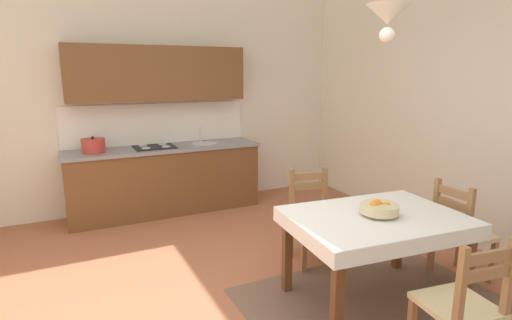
{
  "coord_description": "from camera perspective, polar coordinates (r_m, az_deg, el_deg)",
  "views": [
    {
      "loc": [
        -1.14,
        -2.73,
        1.87
      ],
      "look_at": [
        0.39,
        0.4,
        1.12
      ],
      "focal_mm": 28.65,
      "sensor_mm": 36.0,
      "label": 1
    }
  ],
  "objects": [
    {
      "name": "fruit_bowl",
      "position": [
        3.4,
        16.8,
        -6.49
      ],
      "size": [
        0.3,
        0.3,
        0.12
      ],
      "color": "beige",
      "rests_on": "dining_table"
    },
    {
      "name": "kitchen_cabinetry",
      "position": [
        5.6,
        -12.86,
        1.44
      ],
      "size": [
        2.52,
        0.63,
        2.2
      ],
      "color": "brown",
      "rests_on": "ground_plane"
    },
    {
      "name": "dining_chair_camera_side",
      "position": [
        2.98,
        26.85,
        -17.9
      ],
      "size": [
        0.47,
        0.47,
        0.93
      ],
      "color": "#D1BC89",
      "rests_on": "ground_plane"
    },
    {
      "name": "dining_chair_kitchen_side",
      "position": [
        4.15,
        7.96,
        -8.08
      ],
      "size": [
        0.49,
        0.49,
        0.93
      ],
      "color": "#D1BC89",
      "rests_on": "ground_plane"
    },
    {
      "name": "wall_back",
      "position": [
        5.81,
        -15.26,
        14.43
      ],
      "size": [
        6.26,
        0.12,
        4.28
      ],
      "primitive_type": "cube",
      "color": "silver",
      "rests_on": "ground_plane"
    },
    {
      "name": "ground_plane",
      "position": [
        3.53,
        -3.04,
        -20.83
      ],
      "size": [
        6.26,
        6.41,
        0.1
      ],
      "primitive_type": "cube",
      "color": "#A86042"
    },
    {
      "name": "dining_chair_window_side",
      "position": [
        4.17,
        26.68,
        -9.19
      ],
      "size": [
        0.44,
        0.44,
        0.93
      ],
      "color": "#D1BC89",
      "rests_on": "ground_plane"
    },
    {
      "name": "area_rug",
      "position": [
        3.68,
        16.78,
        -18.89
      ],
      "size": [
        2.1,
        1.6,
        0.01
      ],
      "primitive_type": "cube",
      "color": "brown",
      "rests_on": "ground_plane"
    },
    {
      "name": "wall_right",
      "position": [
        4.87,
        30.7,
        13.7
      ],
      "size": [
        0.12,
        6.41,
        4.28
      ],
      "primitive_type": "cube",
      "color": "silver",
      "rests_on": "ground_plane"
    },
    {
      "name": "dining_table",
      "position": [
        3.47,
        16.29,
        -9.31
      ],
      "size": [
        1.45,
        1.1,
        0.75
      ],
      "color": "brown",
      "rests_on": "ground_plane"
    },
    {
      "name": "pendant_lamp",
      "position": [
        3.18,
        18.0,
        18.61
      ],
      "size": [
        0.32,
        0.32,
        0.81
      ],
      "color": "black"
    }
  ]
}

